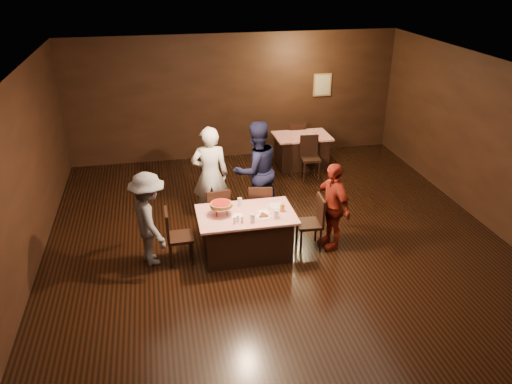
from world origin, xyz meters
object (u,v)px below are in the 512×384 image
chair_back_near (310,158)px  glass_amber (282,208)px  chair_end_left (180,236)px  glass_front_right (276,214)px  plate_empty (276,206)px  chair_end_right (309,223)px  pizza_stand (221,205)px  back_table (302,151)px  chair_far_right (260,207)px  diner_red_shirt (332,206)px  diner_white_jacket (210,175)px  chair_back_far (295,139)px  glass_front_left (253,218)px  chair_far_left (216,211)px  glass_back (240,202)px  diner_grey_knit (149,219)px  diner_navy_hoodie (256,170)px  main_table (246,234)px

chair_back_near → glass_amber: size_ratio=6.79×
chair_end_left → glass_front_right: size_ratio=6.79×
chair_end_left → plate_empty: chair_end_left is taller
chair_end_right → pizza_stand: 1.57m
back_table → glass_amber: size_ratio=9.29×
chair_far_right → chair_back_near: 2.68m
back_table → chair_end_right: 3.70m
diner_red_shirt → chair_far_right: bearing=-141.9°
back_table → chair_back_near: chair_back_near is taller
chair_back_near → diner_white_jacket: size_ratio=0.51×
plate_empty → glass_amber: 0.22m
diner_red_shirt → glass_amber: diner_red_shirt is taller
chair_back_far → chair_far_right: bearing=65.2°
chair_end_left → glass_front_left: 1.24m
plate_empty → glass_amber: bearing=-76.0°
plate_empty → diner_white_jacket: bearing=130.0°
chair_far_left → chair_end_left: same height
chair_back_near → glass_back: 3.33m
chair_end_left → diner_grey_knit: (-0.46, 0.07, 0.32)m
chair_far_right → glass_back: chair_far_right is taller
chair_end_right → glass_front_right: size_ratio=6.79×
chair_back_far → glass_back: chair_back_far is taller
plate_empty → chair_back_near: bearing=61.7°
pizza_stand → diner_white_jacket: bearing=91.2°
diner_white_jacket → pizza_stand: diner_white_jacket is taller
back_table → diner_red_shirt: diner_red_shirt is taller
diner_white_jacket → glass_amber: size_ratio=13.37×
diner_white_jacket → diner_navy_hoodie: size_ratio=0.98×
main_table → chair_back_far: bearing=64.2°
chair_end_right → diner_navy_hoodie: 1.54m
back_table → glass_amber: (-1.42, -3.64, 0.46)m
chair_back_far → diner_navy_hoodie: size_ratio=0.50×
main_table → diner_navy_hoodie: 1.49m
glass_front_right → glass_amber: (0.15, 0.20, 0.00)m
pizza_stand → glass_amber: 1.01m
chair_far_left → chair_back_near: same height
chair_end_left → plate_empty: 1.68m
diner_navy_hoodie → diner_grey_knit: diner_navy_hoodie is taller
main_table → back_table: same height
chair_back_near → diner_navy_hoodie: 2.28m
main_table → pizza_stand: (-0.40, 0.05, 0.57)m
chair_end_left → glass_back: 1.15m
diner_navy_hoodie → glass_front_left: size_ratio=13.68×
diner_navy_hoodie → glass_back: bearing=47.0°
chair_back_far → diner_grey_knit: (-3.58, -4.11, 0.32)m
chair_end_right → diner_grey_knit: bearing=-87.9°
chair_far_right → glass_amber: bearing=115.1°
diner_grey_knit → glass_back: bearing=-100.2°
plate_empty → glass_front_right: glass_front_right is taller
chair_back_far → glass_front_right: 4.72m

